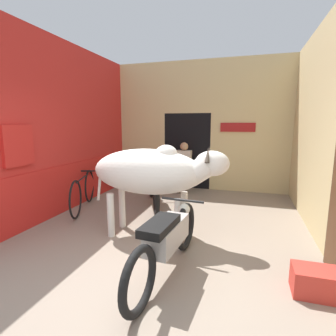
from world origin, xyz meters
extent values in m
plane|color=gray|center=(0.00, 0.00, 0.00)|extent=(30.00, 30.00, 0.00)
cube|color=red|center=(-2.35, 2.34, 1.67)|extent=(0.18, 4.68, 3.35)
cube|color=red|center=(-2.25, 2.34, 0.47)|extent=(0.03, 4.68, 0.94)
cube|color=red|center=(-2.23, 1.03, 1.41)|extent=(0.08, 0.56, 0.64)
cube|color=#D1BC84|center=(0.00, 4.77, 2.68)|extent=(4.52, 0.18, 1.33)
cube|color=#D1BC84|center=(-1.61, 4.77, 1.01)|extent=(1.30, 0.18, 2.01)
cube|color=#D1BC84|center=(1.27, 4.77, 1.01)|extent=(1.97, 0.18, 2.01)
cube|color=black|center=(-0.34, 5.13, 1.01)|extent=(1.25, 0.90, 2.01)
cube|color=maroon|center=(0.97, 4.66, 1.65)|extent=(0.85, 0.03, 0.22)
cube|color=#D1BC84|center=(2.35, 2.34, 1.67)|extent=(0.18, 4.68, 3.35)
ellipsoid|color=silver|center=(-0.23, 1.46, 1.02)|extent=(1.75, 0.76, 0.70)
ellipsoid|color=silver|center=(0.07, 1.47, 1.31)|extent=(0.34, 0.30, 0.26)
cylinder|color=silver|center=(0.57, 1.48, 1.08)|extent=(0.47, 0.34, 0.46)
ellipsoid|color=silver|center=(0.75, 1.48, 1.19)|extent=(0.50, 0.32, 0.36)
cylinder|color=silver|center=(-1.06, 1.45, 0.81)|extent=(0.13, 0.05, 0.62)
cylinder|color=silver|center=(0.30, 1.68, 0.34)|extent=(0.11, 0.11, 0.69)
cylinder|color=silver|center=(0.31, 1.27, 0.34)|extent=(0.11, 0.11, 0.69)
cylinder|color=silver|center=(-0.77, 1.66, 0.34)|extent=(0.11, 0.11, 0.69)
cylinder|color=silver|center=(-0.77, 1.25, 0.34)|extent=(0.11, 0.11, 0.69)
cone|color=#473D33|center=(0.70, 1.61, 1.33)|extent=(0.07, 0.16, 0.23)
cone|color=#473D33|center=(0.70, 1.35, 1.33)|extent=(0.07, 0.16, 0.23)
torus|color=black|center=(0.32, -0.19, 0.33)|extent=(0.14, 0.66, 0.66)
torus|color=black|center=(0.44, 1.18, 0.33)|extent=(0.14, 0.66, 0.66)
cube|color=#9E9993|center=(0.38, 0.50, 0.50)|extent=(0.35, 0.78, 0.28)
cube|color=black|center=(0.36, 0.29, 0.68)|extent=(0.31, 0.62, 0.09)
cylinder|color=black|center=(0.43, 1.03, 0.75)|extent=(0.58, 0.08, 0.03)
sphere|color=silver|center=(0.44, 1.12, 0.60)|extent=(0.15, 0.15, 0.15)
torus|color=black|center=(-0.39, 2.33, 0.34)|extent=(0.35, 0.65, 0.67)
torus|color=black|center=(-0.95, 3.53, 0.34)|extent=(0.35, 0.65, 0.67)
cube|color=black|center=(-0.67, 2.93, 0.52)|extent=(0.56, 0.78, 0.28)
cube|color=black|center=(-0.59, 2.75, 0.70)|extent=(0.48, 0.64, 0.09)
cylinder|color=black|center=(-0.89, 3.40, 0.77)|extent=(0.54, 0.27, 0.03)
sphere|color=silver|center=(-0.93, 3.48, 0.61)|extent=(0.15, 0.15, 0.15)
torus|color=black|center=(-1.78, 1.77, 0.36)|extent=(0.28, 0.69, 0.72)
torus|color=black|center=(-2.14, 2.76, 0.36)|extent=(0.28, 0.69, 0.72)
cylinder|color=black|center=(-1.96, 2.27, 0.65)|extent=(0.32, 0.83, 0.03)
cylinder|color=black|center=(-2.10, 2.67, 0.72)|extent=(0.42, 0.18, 0.03)
cube|color=brown|center=(-0.31, 4.07, 0.23)|extent=(0.26, 0.14, 0.47)
cube|color=brown|center=(-0.31, 4.16, 0.52)|extent=(0.26, 0.32, 0.11)
cube|color=beige|center=(-0.31, 4.23, 0.79)|extent=(0.37, 0.20, 0.56)
sphere|color=tan|center=(-0.31, 4.23, 1.18)|extent=(0.20, 0.20, 0.20)
cylinder|color=red|center=(-0.64, 4.23, 0.22)|extent=(0.20, 0.20, 0.43)
cylinder|color=red|center=(-0.64, 4.23, 0.45)|extent=(0.29, 0.29, 0.04)
cube|color=red|center=(1.95, 0.58, 0.14)|extent=(0.44, 0.32, 0.28)
camera|label=1|loc=(1.20, -2.21, 1.75)|focal=28.00mm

